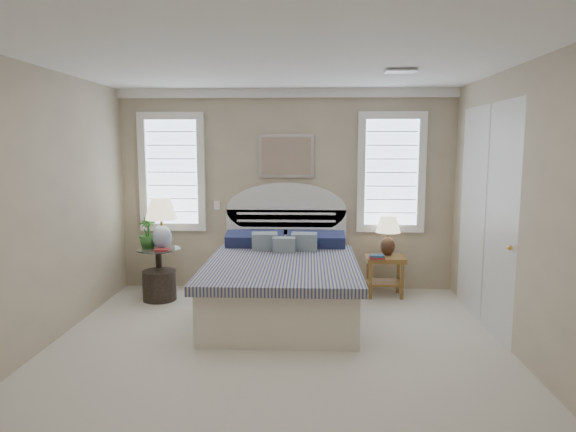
# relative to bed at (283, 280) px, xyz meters

# --- Properties ---
(floor) EXTENTS (4.50, 5.00, 0.01)m
(floor) POSITION_rel_bed_xyz_m (0.00, -1.46, -0.39)
(floor) COLOR beige
(floor) RESTS_ON ground
(ceiling) EXTENTS (4.50, 5.00, 0.01)m
(ceiling) POSITION_rel_bed_xyz_m (0.00, -1.46, 2.31)
(ceiling) COLOR white
(ceiling) RESTS_ON wall_back
(wall_back) EXTENTS (4.50, 0.02, 2.70)m
(wall_back) POSITION_rel_bed_xyz_m (0.00, 1.04, 0.96)
(wall_back) COLOR #C6B294
(wall_back) RESTS_ON floor
(wall_left) EXTENTS (0.02, 5.00, 2.70)m
(wall_left) POSITION_rel_bed_xyz_m (-2.25, -1.46, 0.96)
(wall_left) COLOR #C6B294
(wall_left) RESTS_ON floor
(wall_right) EXTENTS (0.02, 5.00, 2.70)m
(wall_right) POSITION_rel_bed_xyz_m (2.25, -1.46, 0.96)
(wall_right) COLOR #C6B294
(wall_right) RESTS_ON floor
(crown_molding) EXTENTS (4.50, 0.08, 0.12)m
(crown_molding) POSITION_rel_bed_xyz_m (0.00, 1.00, 2.25)
(crown_molding) COLOR white
(crown_molding) RESTS_ON wall_back
(hvac_vent) EXTENTS (0.30, 0.20, 0.02)m
(hvac_vent) POSITION_rel_bed_xyz_m (1.20, -0.66, 2.29)
(hvac_vent) COLOR #B2B2B2
(hvac_vent) RESTS_ON ceiling
(switch_plate) EXTENTS (0.08, 0.01, 0.12)m
(switch_plate) POSITION_rel_bed_xyz_m (-0.95, 1.03, 0.76)
(switch_plate) COLOR white
(switch_plate) RESTS_ON wall_back
(window_left) EXTENTS (0.90, 0.06, 1.60)m
(window_left) POSITION_rel_bed_xyz_m (-1.55, 1.02, 1.21)
(window_left) COLOR #C9E3FF
(window_left) RESTS_ON wall_back
(window_right) EXTENTS (0.90, 0.06, 1.60)m
(window_right) POSITION_rel_bed_xyz_m (1.40, 1.02, 1.21)
(window_right) COLOR #C9E3FF
(window_right) RESTS_ON wall_back
(painting) EXTENTS (0.74, 0.04, 0.58)m
(painting) POSITION_rel_bed_xyz_m (0.00, 1.00, 1.43)
(painting) COLOR silver
(painting) RESTS_ON wall_back
(closet_door) EXTENTS (0.02, 1.80, 2.40)m
(closet_door) POSITION_rel_bed_xyz_m (2.23, -0.26, 0.81)
(closet_door) COLOR silver
(closet_door) RESTS_ON floor
(bed) EXTENTS (1.72, 2.28, 1.47)m
(bed) POSITION_rel_bed_xyz_m (0.00, 0.00, 0.00)
(bed) COLOR white
(bed) RESTS_ON floor
(side_table_left) EXTENTS (0.56, 0.56, 0.63)m
(side_table_left) POSITION_rel_bed_xyz_m (-1.65, 0.59, 0.00)
(side_table_left) COLOR black
(side_table_left) RESTS_ON floor
(nightstand_right) EXTENTS (0.50, 0.40, 0.53)m
(nightstand_right) POSITION_rel_bed_xyz_m (1.30, 0.69, 0.00)
(nightstand_right) COLOR brown
(nightstand_right) RESTS_ON floor
(floor_pot) EXTENTS (0.54, 0.54, 0.38)m
(floor_pot) POSITION_rel_bed_xyz_m (-1.59, 0.40, -0.19)
(floor_pot) COLOR black
(floor_pot) RESTS_ON floor
(lamp_left) EXTENTS (0.41, 0.41, 0.66)m
(lamp_left) POSITION_rel_bed_xyz_m (-1.60, 0.59, 0.65)
(lamp_left) COLOR silver
(lamp_left) RESTS_ON side_table_left
(lamp_right) EXTENTS (0.42, 0.42, 0.52)m
(lamp_right) POSITION_rel_bed_xyz_m (1.34, 0.78, 0.46)
(lamp_right) COLOR black
(lamp_right) RESTS_ON nightstand_right
(potted_plant) EXTENTS (0.27, 0.27, 0.41)m
(potted_plant) POSITION_rel_bed_xyz_m (-1.78, 0.61, 0.45)
(potted_plant) COLOR #3D732E
(potted_plant) RESTS_ON side_table_left
(books_left) EXTENTS (0.19, 0.14, 0.02)m
(books_left) POSITION_rel_bed_xyz_m (-1.56, 0.45, 0.26)
(books_left) COLOR maroon
(books_left) RESTS_ON side_table_left
(books_right) EXTENTS (0.20, 0.15, 0.05)m
(books_right) POSITION_rel_bed_xyz_m (1.17, 0.54, 0.17)
(books_right) COLOR maroon
(books_right) RESTS_ON nightstand_right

